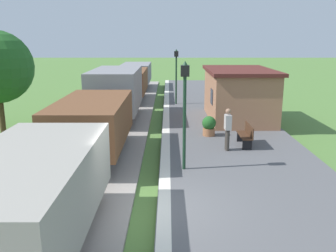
% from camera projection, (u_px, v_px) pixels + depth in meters
% --- Properties ---
extents(ground_plane, '(160.00, 160.00, 0.00)m').
position_uv_depth(ground_plane, '(148.00, 216.00, 9.80)').
color(ground_plane, '#517A38').
extents(platform_slab, '(6.00, 60.00, 0.25)m').
position_uv_depth(platform_slab, '(267.00, 212.00, 9.79)').
color(platform_slab, '#565659').
rests_on(platform_slab, ground).
extents(platform_edge_stripe, '(0.36, 60.00, 0.01)m').
position_uv_depth(platform_edge_stripe, '(163.00, 207.00, 9.74)').
color(platform_edge_stripe, silver).
rests_on(platform_edge_stripe, platform_slab).
extents(track_ballast, '(3.80, 60.00, 0.12)m').
position_uv_depth(track_ballast, '(59.00, 214.00, 9.78)').
color(track_ballast, gray).
rests_on(track_ballast, ground).
extents(rail_near, '(0.07, 60.00, 0.14)m').
position_uv_depth(rail_near, '(85.00, 210.00, 9.75)').
color(rail_near, slate).
rests_on(rail_near, track_ballast).
extents(rail_far, '(0.07, 60.00, 0.14)m').
position_uv_depth(rail_far, '(31.00, 210.00, 9.74)').
color(rail_far, slate).
rests_on(rail_far, track_ballast).
extents(freight_train, '(2.50, 32.60, 2.72)m').
position_uv_depth(freight_train, '(115.00, 97.00, 20.41)').
color(freight_train, gray).
rests_on(freight_train, rail_near).
extents(station_hut, '(3.50, 5.80, 2.78)m').
position_uv_depth(station_hut, '(237.00, 94.00, 20.13)').
color(station_hut, '#9E6B4C').
rests_on(station_hut, platform_slab).
extents(bench_near_hut, '(0.42, 1.50, 0.91)m').
position_uv_depth(bench_near_hut, '(244.00, 135.00, 15.28)').
color(bench_near_hut, '#422819').
rests_on(bench_near_hut, platform_slab).
extents(person_waiting, '(0.26, 0.39, 1.71)m').
position_uv_depth(person_waiting, '(226.00, 128.00, 14.53)').
color(person_waiting, '#38332D').
rests_on(person_waiting, platform_slab).
extents(potted_planter, '(0.64, 0.64, 0.92)m').
position_uv_depth(potted_planter, '(207.00, 126.00, 16.83)').
color(potted_planter, '#9E6642').
rests_on(potted_planter, platform_slab).
extents(lamp_post_near, '(0.28, 0.28, 3.70)m').
position_uv_depth(lamp_post_near, '(183.00, 96.00, 12.03)').
color(lamp_post_near, '#193823').
rests_on(lamp_post_near, platform_slab).
extents(lamp_post_far, '(0.28, 0.28, 3.70)m').
position_uv_depth(lamp_post_far, '(175.00, 66.00, 24.43)').
color(lamp_post_far, '#193823').
rests_on(lamp_post_far, platform_slab).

